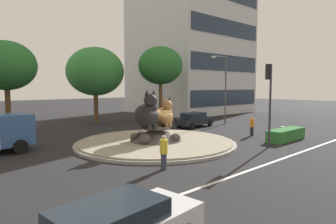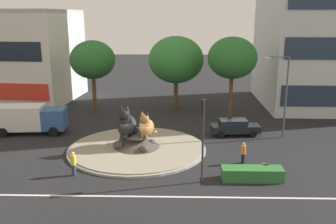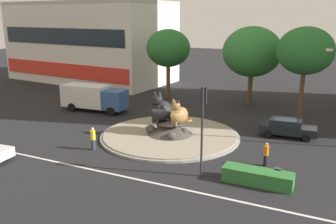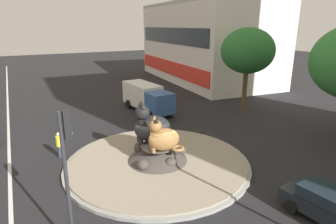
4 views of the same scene
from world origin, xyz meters
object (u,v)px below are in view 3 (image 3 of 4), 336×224
sedan_on_far_lane (287,128)px  delivery_box_truck (93,97)px  broadleaf_tree_behind_island (305,51)px  second_tree_near_tower (168,48)px  pedestrian_orange_shirt (266,154)px  third_tree_left (252,52)px  cat_statue_black (161,110)px  pedestrian_yellow_shirt (93,138)px  traffic_light_mast (203,116)px  litter_bin (277,176)px  cat_statue_tabby (179,114)px  shophouse_block (90,42)px

sedan_on_far_lane → delivery_box_truck: 19.81m
broadleaf_tree_behind_island → second_tree_near_tower: (-15.63, 3.16, -0.60)m
second_tree_near_tower → pedestrian_orange_shirt: second_tree_near_tower is taller
third_tree_left → broadleaf_tree_behind_island: bearing=-37.7°
cat_statue_black → pedestrian_yellow_shirt: cat_statue_black is taller
sedan_on_far_lane → delivery_box_truck: (-19.80, 0.04, 0.72)m
traffic_light_mast → litter_bin: traffic_light_mast is taller
pedestrian_orange_shirt → pedestrian_yellow_shirt: size_ratio=0.94×
litter_bin → second_tree_near_tower: bearing=131.4°
cat_statue_tabby → traffic_light_mast: bearing=47.0°
shophouse_block → sedan_on_far_lane: bearing=-20.6°
cat_statue_black → cat_statue_tabby: bearing=99.4°
third_tree_left → cat_statue_black: bearing=-105.5°
second_tree_near_tower → pedestrian_yellow_shirt: size_ratio=4.69×
pedestrian_orange_shirt → second_tree_near_tower: bearing=-137.8°
cat_statue_tabby → third_tree_left: (2.43, 14.67, 3.86)m
cat_statue_black → broadleaf_tree_behind_island: broadleaf_tree_behind_island is taller
cat_statue_black → shophouse_block: size_ratio=0.11×
second_tree_near_tower → delivery_box_truck: (-4.54, -8.88, -4.55)m
cat_statue_tabby → litter_bin: cat_statue_tabby is taller
third_tree_left → pedestrian_yellow_shirt: bearing=-109.8°
litter_bin → broadleaf_tree_behind_island: bearing=91.5°
cat_statue_tabby → broadleaf_tree_behind_island: 13.88m
traffic_light_mast → broadleaf_tree_behind_island: 16.79m
cat_statue_black → third_tree_left: (4.07, 14.66, 3.67)m
traffic_light_mast → sedan_on_far_lane: (3.77, 10.29, -3.16)m
shophouse_block → delivery_box_truck: 20.23m
traffic_light_mast → litter_bin: (4.52, 1.03, -3.52)m
shophouse_block → pedestrian_yellow_shirt: 31.99m
pedestrian_orange_shirt → delivery_box_truck: delivery_box_truck is taller
sedan_on_far_lane → cat_statue_black: bearing=-160.9°
pedestrian_orange_shirt → pedestrian_yellow_shirt: (-12.38, -2.52, 0.05)m
pedestrian_orange_shirt → delivery_box_truck: bearing=-110.8°
cat_statue_black → cat_statue_tabby: (1.64, -0.01, -0.19)m
cat_statue_black → sedan_on_far_lane: cat_statue_black is taller
second_tree_near_tower → cat_statue_tabby: bearing=-61.3°
second_tree_near_tower → litter_bin: 24.87m
cat_statue_tabby → second_tree_near_tower: 15.58m
broadleaf_tree_behind_island → delivery_box_truck: bearing=-164.2°
pedestrian_yellow_shirt → sedan_on_far_lane: pedestrian_yellow_shirt is taller
traffic_light_mast → cat_statue_black: bearing=43.2°
second_tree_near_tower → delivery_box_truck: second_tree_near_tower is taller
cat_statue_tabby → pedestrian_yellow_shirt: size_ratio=1.24×
cat_statue_tabby → sedan_on_far_lane: 9.20m
pedestrian_yellow_shirt → sedan_on_far_lane: bearing=143.8°
sedan_on_far_lane → litter_bin: size_ratio=5.20×
pedestrian_orange_shirt → sedan_on_far_lane: bearing=175.8°
shophouse_block → second_tree_near_tower: 17.88m
pedestrian_yellow_shirt → shophouse_block: bearing=-125.9°
shophouse_block → broadleaf_tree_behind_island: size_ratio=2.90×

